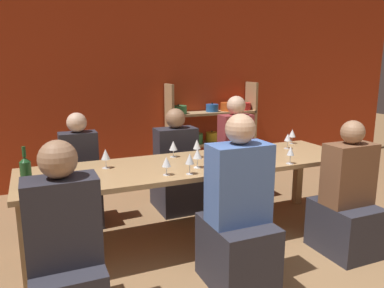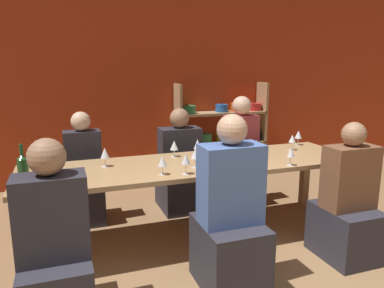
{
  "view_description": "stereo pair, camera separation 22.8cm",
  "coord_description": "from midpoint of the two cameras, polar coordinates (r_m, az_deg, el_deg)",
  "views": [
    {
      "loc": [
        -1.47,
        -1.18,
        1.6
      ],
      "look_at": [
        -0.14,
        1.9,
        0.88
      ],
      "focal_mm": 35.0,
      "sensor_mm": 36.0,
      "label": 1
    },
    {
      "loc": [
        -1.26,
        -1.27,
        1.6
      ],
      "look_at": [
        -0.14,
        1.9,
        0.88
      ],
      "focal_mm": 35.0,
      "sensor_mm": 36.0,
      "label": 2
    }
  ],
  "objects": [
    {
      "name": "wine_glass_white_a",
      "position": [
        3.17,
        -1.22,
        -1.6
      ],
      "size": [
        0.08,
        0.08,
        0.17
      ],
      "color": "white",
      "rests_on": "dining_table"
    },
    {
      "name": "wine_glass_empty_a",
      "position": [
        4.26,
        13.57,
        1.57
      ],
      "size": [
        0.08,
        0.08,
        0.16
      ],
      "color": "white",
      "rests_on": "dining_table"
    },
    {
      "name": "dining_table",
      "position": [
        3.4,
        -1.26,
        -4.02
      ],
      "size": [
        3.05,
        0.85,
        0.73
      ],
      "color": "tan",
      "rests_on": "ground_plane"
    },
    {
      "name": "person_near_a",
      "position": [
        3.43,
        20.65,
        -8.87
      ],
      "size": [
        0.41,
        0.52,
        1.15
      ],
      "color": "#2D2D38",
      "rests_on": "ground_plane"
    },
    {
      "name": "wine_glass_empty_b",
      "position": [
        3.56,
        -4.7,
        -0.3
      ],
      "size": [
        0.08,
        0.08,
        0.16
      ],
      "color": "white",
      "rests_on": "dining_table"
    },
    {
      "name": "wine_glass_red_a",
      "position": [
        4.0,
        12.81,
        0.89
      ],
      "size": [
        0.07,
        0.07,
        0.16
      ],
      "color": "white",
      "rests_on": "dining_table"
    },
    {
      "name": "wine_glass_white_d",
      "position": [
        2.98,
        -6.11,
        -2.79
      ],
      "size": [
        0.07,
        0.07,
        0.15
      ],
      "color": "white",
      "rests_on": "dining_table"
    },
    {
      "name": "wine_bottle_green",
      "position": [
        2.91,
        -26.07,
        -4.0
      ],
      "size": [
        0.08,
        0.08,
        0.31
      ],
      "color": "#1E4C23",
      "rests_on": "dining_table"
    },
    {
      "name": "wine_glass_white_b",
      "position": [
        3.27,
        -14.99,
        -1.64
      ],
      "size": [
        0.08,
        0.08,
        0.17
      ],
      "color": "white",
      "rests_on": "dining_table"
    },
    {
      "name": "wall_back_red",
      "position": [
        5.24,
        -8.27,
        9.29
      ],
      "size": [
        8.8,
        0.06,
        2.7
      ],
      "color": "#B23819",
      "rests_on": "ground_plane"
    },
    {
      "name": "shelf_unit",
      "position": [
        5.47,
        1.9,
        0.88
      ],
      "size": [
        1.35,
        0.3,
        1.33
      ],
      "color": "tan",
      "rests_on": "ground_plane"
    },
    {
      "name": "person_far_c",
      "position": [
        4.38,
        5.06,
        -2.88
      ],
      "size": [
        0.37,
        0.46,
        1.25
      ],
      "rotation": [
        0.0,
        0.0,
        3.14
      ],
      "color": "#2D2D38",
      "rests_on": "ground_plane"
    },
    {
      "name": "person_near_b",
      "position": [
        2.76,
        4.58,
        -12.26
      ],
      "size": [
        0.43,
        0.54,
        1.27
      ],
      "color": "#2D2D38",
      "rests_on": "ground_plane"
    },
    {
      "name": "person_far_b",
      "position": [
        4.18,
        -4.03,
        -4.5
      ],
      "size": [
        0.45,
        0.56,
        1.13
      ],
      "rotation": [
        0.0,
        0.0,
        3.14
      ],
      "color": "#2D2D38",
      "rests_on": "ground_plane"
    },
    {
      "name": "person_near_c",
      "position": [
        2.54,
        -21.27,
        -16.2
      ],
      "size": [
        0.43,
        0.54,
        1.17
      ],
      "color": "#2D2D38",
      "rests_on": "ground_plane"
    },
    {
      "name": "wine_glass_red_c",
      "position": [
        3.39,
        12.94,
        -1.16
      ],
      "size": [
        0.07,
        0.07,
        0.16
      ],
      "color": "white",
      "rests_on": "dining_table"
    },
    {
      "name": "wine_glass_white_c",
      "position": [
        2.99,
        -2.54,
        -2.37
      ],
      "size": [
        0.07,
        0.07,
        0.17
      ],
      "color": "white",
      "rests_on": "dining_table"
    },
    {
      "name": "wine_glass_empty_c",
      "position": [
        3.52,
        -1.09,
        -0.09
      ],
      "size": [
        0.07,
        0.07,
        0.18
      ],
      "color": "white",
      "rests_on": "dining_table"
    },
    {
      "name": "person_far_a",
      "position": [
        3.95,
        -18.21,
        -5.84
      ],
      "size": [
        0.36,
        0.45,
        1.14
      ],
      "rotation": [
        0.0,
        0.0,
        3.14
      ],
      "color": "#2D2D38",
      "rests_on": "ground_plane"
    },
    {
      "name": "wine_glass_red_b",
      "position": [
        3.71,
        7.71,
        0.06
      ],
      "size": [
        0.06,
        0.06,
        0.15
      ],
      "color": "white",
      "rests_on": "dining_table"
    },
    {
      "name": "cell_phone",
      "position": [
        3.14,
        -22.36,
        -4.8
      ],
      "size": [
        0.14,
        0.16,
        0.01
      ],
      "color": "#1E2338",
      "rests_on": "dining_table"
    }
  ]
}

